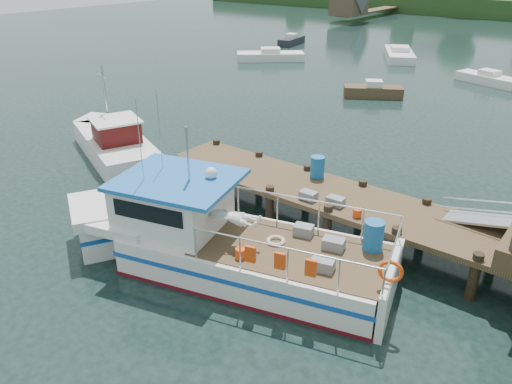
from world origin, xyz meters
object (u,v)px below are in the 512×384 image
Objects in this scene: work_boat at (113,142)px; moored_a at (270,56)px; lobster_boat at (214,240)px; moored_e at (292,40)px; moored_rowboat at (373,91)px; moored_d at (399,54)px; dock at (479,212)px; moored_b at (488,79)px.

moored_a is at bearing 131.58° from work_boat.
lobster_boat is 44.93m from moored_e.
moored_rowboat is 15.36m from moored_a.
moored_d is (1.01, 33.68, -0.27)m from work_boat.
moored_a is (-13.94, 6.45, -0.01)m from moored_rowboat.
work_boat is (-10.90, 4.38, -0.30)m from lobster_boat.
moored_a is at bearing 108.15° from lobster_boat.
dock reaches higher than moored_a.
moored_rowboat is (-5.50, 23.16, -0.58)m from lobster_boat.
moored_b is at bearing -27.90° from moored_d.
dock is 3.18× the size of moored_b.
moored_rowboat is at bearing -137.85° from moored_b.
moored_d is at bearing -21.70° from moored_e.
moored_rowboat is at bearing 123.58° from dock.
moored_b is 0.70× the size of moored_d.
moored_d is (-4.39, 14.89, 0.00)m from moored_rowboat.
work_boat is at bearing 142.98° from lobster_boat.
dock is at bearing 23.98° from work_boat.
moored_b is at bearing 74.92° from lobster_boat.
dock is 17.71m from work_boat.
moored_a is at bearing 136.44° from dock.
moored_d is 13.15m from moored_e.
work_boat reaches higher than moored_rowboat.
dock is 3.66× the size of moored_e.
moored_e is at bearing 147.77° from moored_b.
lobster_boat is at bearing -145.01° from dock.
moored_a is 9.65m from moored_e.
moored_d reaches higher than moored_a.
lobster_boat reaches higher than moored_a.
work_boat is at bearing -90.01° from moored_d.
work_boat is 36.28m from moored_e.
moored_a is at bearing 170.98° from moored_b.
work_boat reaches higher than dock.
moored_a is 19.62m from moored_b.
moored_rowboat is (5.40, 18.78, -0.28)m from work_boat.
moored_e is (-23.00, 6.12, 0.04)m from moored_b.
lobster_boat reaches higher than moored_e.
dock is 45.12m from moored_e.
moored_a is (-8.54, 25.23, -0.29)m from work_boat.
moored_a is at bearing 154.09° from moored_rowboat.
moored_a is (-26.18, 24.89, -1.80)m from dock.
lobster_boat reaches higher than moored_rowboat.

